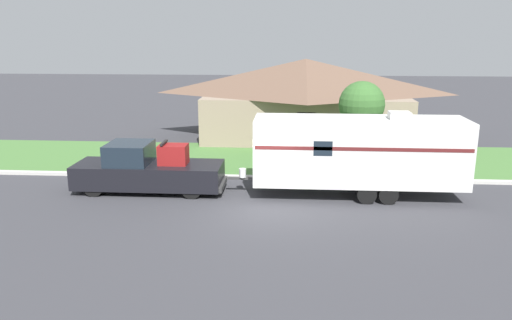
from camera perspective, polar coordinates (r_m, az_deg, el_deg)
ground_plane at (r=18.83m, az=0.80°, el=-5.43°), size 120.00×120.00×0.00m
curb_strip at (r=22.37m, az=1.35°, el=-2.02°), size 80.00×0.30×0.14m
lawn_strip at (r=25.90m, az=1.73°, el=0.14°), size 80.00×7.00×0.03m
house_across_street at (r=31.00m, az=5.62°, el=7.14°), size 13.07×7.03×4.85m
pickup_truck at (r=20.99m, az=-12.33°, el=-1.15°), size 6.14×2.02×2.09m
travel_trailer at (r=20.09m, az=11.69°, el=1.02°), size 9.35×2.27×3.42m
mailbox at (r=23.18m, az=3.30°, el=1.14°), size 0.48×0.20×1.42m
tree_in_yard at (r=24.67m, az=11.98°, el=6.22°), size 2.22×2.22×4.14m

